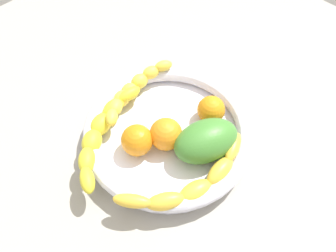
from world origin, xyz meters
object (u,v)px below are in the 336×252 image
(banana_draped_right, at_px, (101,133))
(banana_draped_left, at_px, (133,90))
(orange_mid_right, at_px, (137,140))
(orange_front, at_px, (211,110))
(mango_green, at_px, (206,141))
(fruit_bowl, at_px, (168,134))
(banana_arching_top, at_px, (192,184))
(orange_mid_left, at_px, (166,134))

(banana_draped_right, bearing_deg, banana_draped_left, 107.22)
(banana_draped_left, bearing_deg, orange_mid_right, -38.31)
(orange_front, xyz_separation_m, mango_green, (0.04, -0.06, 0.01))
(banana_draped_right, bearing_deg, orange_mid_right, 29.54)
(fruit_bowl, xyz_separation_m, orange_mid_right, (-0.02, -0.06, 0.02))
(banana_draped_left, relative_size, mango_green, 1.69)
(orange_front, bearing_deg, banana_draped_left, -153.21)
(orange_front, bearing_deg, mango_green, -56.66)
(banana_arching_top, relative_size, mango_green, 2.11)
(banana_arching_top, height_order, orange_mid_right, orange_mid_right)
(banana_draped_right, distance_m, orange_mid_left, 0.12)
(orange_mid_right, xyz_separation_m, mango_green, (0.09, 0.08, 0.01))
(fruit_bowl, bearing_deg, orange_front, 71.13)
(fruit_bowl, distance_m, banana_arching_top, 0.12)
(fruit_bowl, bearing_deg, orange_mid_right, -107.06)
(banana_draped_left, bearing_deg, orange_front, 26.79)
(banana_draped_left, bearing_deg, orange_mid_left, -13.67)
(orange_mid_left, relative_size, mango_green, 0.50)
(banana_draped_right, height_order, mango_green, mango_green)
(orange_mid_left, bearing_deg, mango_green, 31.15)
(fruit_bowl, relative_size, mango_green, 2.65)
(orange_front, bearing_deg, orange_mid_left, -101.24)
(fruit_bowl, relative_size, orange_mid_left, 5.28)
(orange_mid_right, distance_m, mango_green, 0.12)
(orange_mid_left, relative_size, orange_mid_right, 1.04)
(orange_front, distance_m, orange_mid_left, 0.10)
(mango_green, bearing_deg, banana_arching_top, -64.92)
(banana_draped_right, height_order, orange_mid_right, orange_mid_right)
(banana_draped_right, xyz_separation_m, orange_mid_left, (0.09, 0.08, 0.00))
(banana_arching_top, xyz_separation_m, orange_mid_left, (-0.10, 0.04, 0.01))
(orange_mid_left, bearing_deg, banana_draped_left, 166.33)
(orange_front, relative_size, orange_mid_right, 0.92)
(banana_arching_top, distance_m, mango_green, 0.08)
(banana_draped_right, relative_size, orange_front, 4.08)
(fruit_bowl, height_order, orange_mid_right, orange_mid_right)
(fruit_bowl, height_order, banana_draped_left, banana_draped_left)
(orange_mid_right, bearing_deg, fruit_bowl, 72.94)
(banana_draped_right, xyz_separation_m, mango_green, (0.15, 0.11, 0.01))
(fruit_bowl, xyz_separation_m, banana_draped_right, (-0.08, -0.09, 0.02))
(orange_mid_left, bearing_deg, orange_front, 78.76)
(banana_arching_top, bearing_deg, orange_front, 119.04)
(banana_arching_top, xyz_separation_m, mango_green, (-0.03, 0.07, 0.01))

